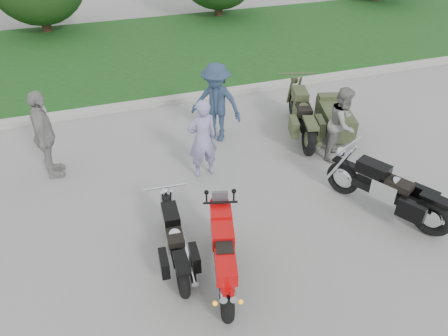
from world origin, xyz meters
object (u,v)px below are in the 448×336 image
object	(u,v)px
cruiser_right	(391,193)
person_stripe	(202,139)
sportbike_red	(224,254)
cruiser_sidecar	(321,118)
person_grey	(342,124)
person_back	(45,136)
person_denim	(216,103)
cruiser_left	(176,243)

from	to	relation	value
cruiser_right	person_stripe	distance (m)	3.69
sportbike_red	cruiser_sidecar	bearing A→B (deg)	58.77
person_stripe	person_grey	size ratio (longest dim) A/B	1.04
cruiser_right	person_back	bearing A→B (deg)	122.13
cruiser_sidecar	person_stripe	size ratio (longest dim) A/B	1.49
sportbike_red	cruiser_right	xyz separation A→B (m)	(3.36, 0.52, -0.08)
cruiser_sidecar	person_stripe	world-z (taller)	person_stripe
cruiser_sidecar	person_denim	bearing A→B (deg)	-179.27
person_denim	person_grey	bearing A→B (deg)	5.67
cruiser_sidecar	person_denim	world-z (taller)	person_denim
cruiser_left	cruiser_right	bearing A→B (deg)	3.15
cruiser_right	person_denim	size ratio (longest dim) A/B	1.19
cruiser_right	person_denim	xyz separation A→B (m)	(-2.11, 3.64, 0.45)
cruiser_sidecar	person_grey	xyz separation A→B (m)	(-0.07, -0.94, 0.35)
person_back	cruiser_right	bearing A→B (deg)	-117.70
person_stripe	person_grey	distance (m)	3.04
person_back	person_stripe	bearing A→B (deg)	-106.32
cruiser_right	person_grey	distance (m)	2.08
sportbike_red	person_grey	xyz separation A→B (m)	(3.56, 2.56, 0.26)
cruiser_left	person_grey	bearing A→B (deg)	29.68
person_denim	person_back	world-z (taller)	person_back
cruiser_left	person_grey	size ratio (longest dim) A/B	1.26
sportbike_red	person_stripe	bearing A→B (deg)	94.19
cruiser_right	person_grey	size ratio (longest dim) A/B	1.36
cruiser_right	person_denim	distance (m)	4.23
cruiser_right	person_stripe	size ratio (longest dim) A/B	1.31
sportbike_red	person_denim	bearing A→B (deg)	88.05
sportbike_red	cruiser_left	bearing A→B (deg)	148.38
person_denim	cruiser_sidecar	bearing A→B (deg)	24.93
person_grey	person_denim	size ratio (longest dim) A/B	0.88
cruiser_sidecar	person_denim	distance (m)	2.51
cruiser_right	cruiser_sidecar	world-z (taller)	cruiser_sidecar
sportbike_red	cruiser_sidecar	size ratio (longest dim) A/B	0.78
cruiser_sidecar	cruiser_left	bearing A→B (deg)	-129.39
person_stripe	person_denim	world-z (taller)	person_denim
cruiser_sidecar	person_stripe	distance (m)	3.18
sportbike_red	cruiser_left	distance (m)	0.87
person_denim	person_back	bearing A→B (deg)	-134.84
person_denim	cruiser_left	bearing A→B (deg)	-77.00
sportbike_red	person_grey	size ratio (longest dim) A/B	1.20
person_grey	person_back	xyz separation A→B (m)	(-5.97, 1.30, 0.12)
person_back	person_denim	bearing A→B (deg)	-82.97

